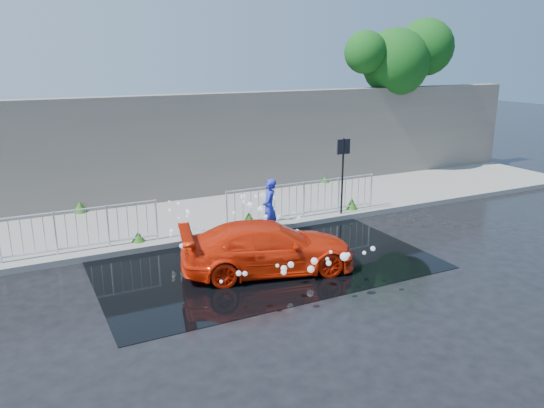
# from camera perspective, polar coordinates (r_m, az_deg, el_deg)

# --- Properties ---
(ground) EXTENTS (90.00, 90.00, 0.00)m
(ground) POSITION_cam_1_polar(r_m,az_deg,el_deg) (12.10, -1.03, -8.14)
(ground) COLOR black
(ground) RESTS_ON ground
(pavement) EXTENTS (30.00, 4.00, 0.15)m
(pavement) POSITION_cam_1_polar(r_m,az_deg,el_deg) (16.44, -8.62, -1.49)
(pavement) COLOR slate
(pavement) RESTS_ON ground
(curb) EXTENTS (30.00, 0.25, 0.16)m
(curb) POSITION_cam_1_polar(r_m,az_deg,el_deg) (14.64, -6.14, -3.55)
(curb) COLOR slate
(curb) RESTS_ON ground
(retaining_wall) EXTENTS (30.00, 0.60, 3.50)m
(retaining_wall) POSITION_cam_1_polar(r_m,az_deg,el_deg) (18.08, -11.07, 5.91)
(retaining_wall) COLOR #6A6459
(retaining_wall) RESTS_ON pavement
(puddle) EXTENTS (8.00, 5.00, 0.01)m
(puddle) POSITION_cam_1_polar(r_m,az_deg,el_deg) (13.12, -0.96, -6.14)
(puddle) COLOR black
(puddle) RESTS_ON ground
(sign_post) EXTENTS (0.45, 0.06, 2.50)m
(sign_post) POSITION_cam_1_polar(r_m,az_deg,el_deg) (16.17, 7.63, 4.29)
(sign_post) COLOR black
(sign_post) RESTS_ON ground
(tree) EXTENTS (4.99, 2.70, 6.36)m
(tree) POSITION_cam_1_polar(r_m,az_deg,el_deg) (22.71, 13.79, 15.10)
(tree) COLOR #332114
(tree) RESTS_ON ground
(railing_left) EXTENTS (5.05, 0.05, 1.10)m
(railing_left) POSITION_cam_1_polar(r_m,az_deg,el_deg) (13.98, -22.28, -2.79)
(railing_left) COLOR silver
(railing_left) RESTS_ON pavement
(railing_right) EXTENTS (5.05, 0.05, 1.10)m
(railing_right) POSITION_cam_1_polar(r_m,az_deg,el_deg) (15.98, 3.44, 0.62)
(railing_right) COLOR silver
(railing_right) RESTS_ON pavement
(weeds) EXTENTS (12.17, 3.93, 0.38)m
(weeds) POSITION_cam_1_polar(r_m,az_deg,el_deg) (15.83, -8.54, -1.25)
(weeds) COLOR #154211
(weeds) RESTS_ON pavement
(water_spray) EXTENTS (3.69, 5.64, 1.07)m
(water_spray) POSITION_cam_1_polar(r_m,az_deg,el_deg) (13.26, -1.52, -2.87)
(water_spray) COLOR white
(water_spray) RESTS_ON ground
(red_car) EXTENTS (4.32, 2.53, 1.17)m
(red_car) POSITION_cam_1_polar(r_m,az_deg,el_deg) (12.35, -0.39, -4.68)
(red_car) COLOR red
(red_car) RESTS_ON ground
(person) EXTENTS (0.64, 0.71, 1.62)m
(person) POSITION_cam_1_polar(r_m,az_deg,el_deg) (14.70, -0.30, -0.40)
(person) COLOR #242EB4
(person) RESTS_ON ground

